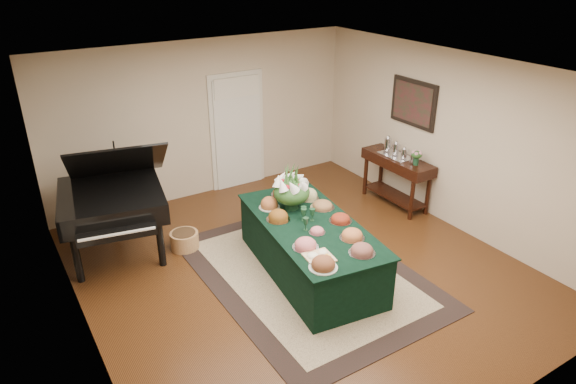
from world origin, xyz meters
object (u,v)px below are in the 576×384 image
buffet_table (310,248)px  floral_centerpiece (292,188)px  grand_piano (112,199)px  mahogany_sideboard (397,168)px

buffet_table → floral_centerpiece: (0.03, 0.50, 0.68)m
buffet_table → grand_piano: (-2.05, 1.88, 0.47)m
buffet_table → floral_centerpiece: 0.84m
mahogany_sideboard → buffet_table: bearing=-158.6°
grand_piano → mahogany_sideboard: bearing=-11.8°
floral_centerpiece → grand_piano: bearing=146.4°
grand_piano → buffet_table: bearing=-42.6°
floral_centerpiece → mahogany_sideboard: (2.39, 0.45, -0.39)m
grand_piano → mahogany_sideboard: size_ratio=1.38×
buffet_table → grand_piano: grand_piano is taller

